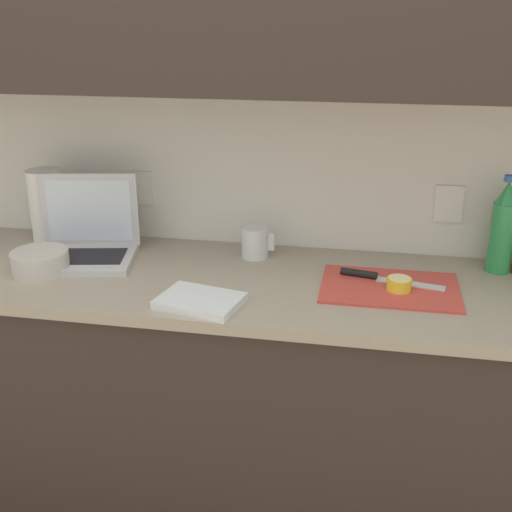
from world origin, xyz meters
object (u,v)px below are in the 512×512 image
laptop (87,239)px  bowl_white (40,261)px  lemon_half_cut (399,284)px  measuring_cup (255,242)px  knife (373,276)px  paper_towel_roll (48,207)px  cutting_board (390,288)px  bottle_green_soda (503,228)px

laptop → bowl_white: (-0.09, -0.15, -0.03)m
lemon_half_cut → measuring_cup: 0.50m
knife → laptop: bearing=-170.6°
laptop → paper_towel_roll: (-0.19, 0.12, 0.07)m
cutting_board → bowl_white: 1.07m
bottle_green_soda → bowl_white: bottle_green_soda is taller
measuring_cup → paper_towel_roll: (-0.73, 0.01, 0.08)m
bottle_green_soda → paper_towel_roll: (-1.49, -0.01, -0.01)m
laptop → lemon_half_cut: size_ratio=5.04×
lemon_half_cut → bottle_green_soda: size_ratio=0.23×
lemon_half_cut → bowl_white: (-1.09, -0.05, 0.01)m
laptop → paper_towel_roll: 0.23m
laptop → paper_towel_roll: laptop is taller
laptop → paper_towel_roll: bearing=137.2°
cutting_board → knife: (-0.05, 0.05, 0.01)m
laptop → bottle_green_soda: bearing=-6.1°
paper_towel_roll → measuring_cup: bearing=-1.1°
lemon_half_cut → bowl_white: 1.09m
cutting_board → bowl_white: (-1.06, -0.07, 0.03)m
laptop → bottle_green_soda: 1.31m
laptop → knife: 0.93m
laptop → paper_towel_roll: size_ratio=1.40×
cutting_board → bottle_green_soda: size_ratio=1.30×
knife → bottle_green_soda: 0.43m
measuring_cup → laptop: bearing=-169.2°
bottle_green_soda → measuring_cup: (-0.76, -0.02, -0.09)m
paper_towel_roll → knife: bearing=-7.6°
lemon_half_cut → bottle_green_soda: bearing=36.2°
bottle_green_soda → measuring_cup: size_ratio=2.78×
lemon_half_cut → knife: bearing=137.5°
knife → paper_towel_roll: 1.13m
measuring_cup → bowl_white: 0.68m
bowl_white → knife: bearing=6.4°
bottle_green_soda → measuring_cup: 0.77m
lemon_half_cut → bowl_white: size_ratio=0.40×
cutting_board → bottle_green_soda: 0.41m
lemon_half_cut → measuring_cup: (-0.46, 0.20, 0.03)m
measuring_cup → paper_towel_roll: 0.73m
lemon_half_cut → measuring_cup: bearing=156.3°
bottle_green_soda → paper_towel_roll: 1.49m
cutting_board → bowl_white: bowl_white is taller
bottle_green_soda → cutting_board: bearing=-148.3°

